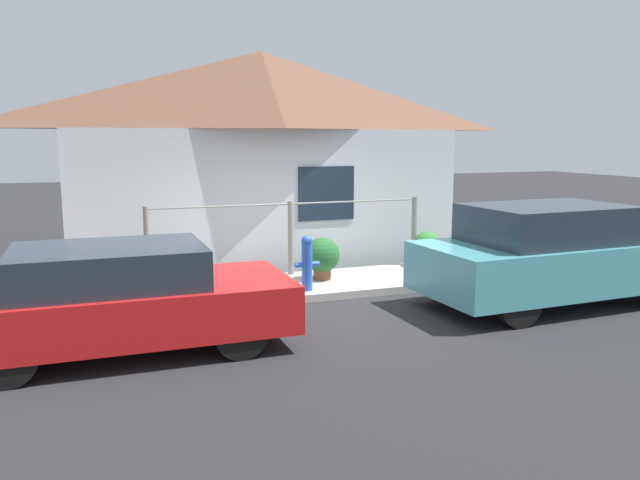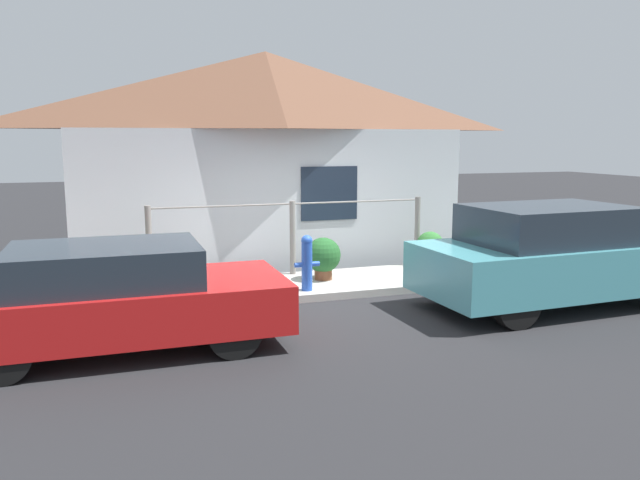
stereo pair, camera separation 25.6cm
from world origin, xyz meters
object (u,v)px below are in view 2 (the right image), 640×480
(potted_plant_near_hydrant, at_px, (323,256))
(car_left, at_px, (117,297))
(potted_plant_by_fence, at_px, (139,273))
(fire_hydrant, at_px, (307,262))
(potted_plant_corner, at_px, (430,247))
(car_right, at_px, (554,256))

(potted_plant_near_hydrant, bearing_deg, car_left, -146.06)
(potted_plant_by_fence, bearing_deg, car_left, -98.19)
(fire_hydrant, bearing_deg, potted_plant_corner, 20.72)
(fire_hydrant, bearing_deg, car_right, -25.60)
(fire_hydrant, bearing_deg, car_left, -150.65)
(potted_plant_near_hydrant, relative_size, potted_plant_corner, 1.09)
(car_left, relative_size, fire_hydrant, 4.41)
(car_left, relative_size, potted_plant_corner, 5.89)
(car_left, distance_m, potted_plant_corner, 6.09)
(car_left, height_order, fire_hydrant, car_left)
(potted_plant_near_hydrant, height_order, potted_plant_corner, potted_plant_near_hydrant)
(car_right, xyz_separation_m, potted_plant_near_hydrant, (-2.82, 2.22, -0.24))
(car_right, bearing_deg, fire_hydrant, 152.27)
(car_right, relative_size, potted_plant_near_hydrant, 5.89)
(car_right, height_order, potted_plant_near_hydrant, car_right)
(potted_plant_near_hydrant, bearing_deg, fire_hydrant, -127.31)
(car_right, xyz_separation_m, potted_plant_by_fence, (-5.77, 2.44, -0.35))
(car_left, height_order, potted_plant_near_hydrant, car_left)
(car_right, bearing_deg, car_left, 177.86)
(car_right, xyz_separation_m, fire_hydrant, (-3.31, 1.58, -0.18))
(car_left, relative_size, car_right, 0.92)
(car_left, xyz_separation_m, car_right, (6.12, -0.00, 0.12))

